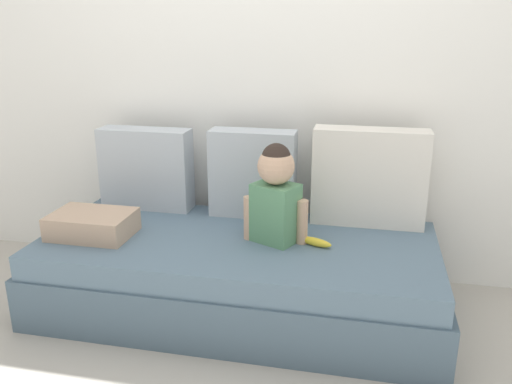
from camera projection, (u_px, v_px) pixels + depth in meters
name	position (u px, v px, depth m)	size (l,w,h in m)	color
ground_plane	(238.00, 308.00, 2.75)	(12.00, 12.00, 0.00)	#B2ADA3
back_wall	(262.00, 46.00, 2.89)	(5.21, 0.10, 2.59)	white
couch	(238.00, 274.00, 2.69)	(2.01, 0.90, 0.39)	#495F70
throw_pillow_left	(146.00, 169.00, 3.01)	(0.52, 0.16, 0.46)	#B2BCC6
throw_pillow_center	(253.00, 174.00, 2.88)	(0.47, 0.16, 0.48)	#B2BCC6
throw_pillow_right	(369.00, 177.00, 2.75)	(0.59, 0.16, 0.51)	silver
toddler	(276.00, 192.00, 2.53)	(0.32, 0.23, 0.49)	#568E66
banana	(315.00, 242.00, 2.54)	(0.17, 0.04, 0.04)	yellow
folded_blanket	(92.00, 224.00, 2.65)	(0.40, 0.28, 0.12)	tan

